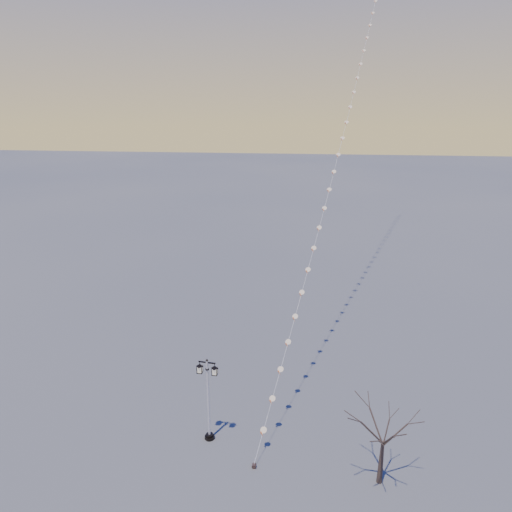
# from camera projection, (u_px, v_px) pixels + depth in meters

# --- Properties ---
(ground) EXTENTS (300.00, 300.00, 0.00)m
(ground) POSITION_uv_depth(u_px,v_px,m) (249.00, 484.00, 23.16)
(ground) COLOR #545755
(ground) RESTS_ON ground
(street_lamp) EXTENTS (1.24, 0.54, 4.90)m
(street_lamp) POSITION_uv_depth(u_px,v_px,m) (208.00, 396.00, 25.46)
(street_lamp) COLOR black
(street_lamp) RESTS_ON ground
(bare_tree) EXTENTS (2.59, 2.59, 4.30)m
(bare_tree) POSITION_uv_depth(u_px,v_px,m) (384.00, 430.00, 22.38)
(bare_tree) COLOR #362922
(bare_tree) RESTS_ON ground
(kite_train) EXTENTS (11.18, 46.75, 37.65)m
(kite_train) POSITION_uv_depth(u_px,v_px,m) (351.00, 86.00, 39.60)
(kite_train) COLOR #31221C
(kite_train) RESTS_ON ground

